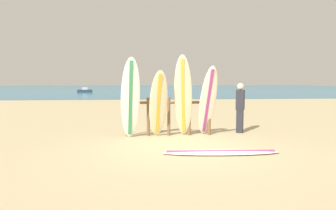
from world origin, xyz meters
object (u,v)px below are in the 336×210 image
surfboard_leaning_left (158,105)px  surfboard_leaning_center_left (183,97)px  surfboard_leaning_far_left (131,99)px  surfboard_rack (169,113)px  small_boat_offshore (85,90)px  surfboard_leaning_center (208,102)px  beachgoer_standing (240,106)px  surfboard_lying_on_sand (221,152)px

surfboard_leaning_left → surfboard_leaning_center_left: (0.71, 0.03, 0.21)m
surfboard_leaning_far_left → surfboard_leaning_center_left: surfboard_leaning_center_left is taller
surfboard_rack → surfboard_leaning_left: 0.61m
small_boat_offshore → surfboard_leaning_left: bearing=-75.2°
surfboard_leaning_far_left → surfboard_leaning_center: 2.24m
surfboard_leaning_center_left → surfboard_leaning_far_left: bearing=-179.4°
beachgoer_standing → surfboard_leaning_center: bearing=-155.1°
surfboard_leaning_center_left → surfboard_lying_on_sand: (0.61, -1.85, -1.14)m
beachgoer_standing → surfboard_leaning_far_left: bearing=-168.7°
surfboard_rack → surfboard_leaning_left: surfboard_leaning_left is taller
surfboard_leaning_center → beachgoer_standing: 1.29m
surfboard_rack → surfboard_leaning_center_left: 0.73m
surfboard_leaning_center_left → surfboard_leaning_center: (0.74, 0.12, -0.14)m
surfboard_leaning_far_left → small_boat_offshore: (-8.34, 34.55, -0.89)m
surfboard_rack → surfboard_leaning_left: size_ratio=1.32×
surfboard_rack → surfboard_leaning_far_left: (-1.11, -0.41, 0.46)m
surfboard_leaning_center → surfboard_lying_on_sand: (-0.13, -1.97, -1.00)m
surfboard_leaning_center_left → surfboard_rack: bearing=133.8°
surfboard_rack → surfboard_lying_on_sand: 2.53m
small_boat_offshore → surfboard_lying_on_sand: bearing=-74.0°
surfboard_leaning_left → surfboard_leaning_center_left: bearing=2.7°
surfboard_leaning_center_left → beachgoer_standing: 2.04m
surfboard_lying_on_sand → surfboard_leaning_far_left: bearing=138.9°
surfboard_rack → surfboard_leaning_center: size_ratio=1.24×
surfboard_rack → small_boat_offshore: (-9.46, 34.14, -0.43)m
small_boat_offshore → beachgoer_standing: bearing=-70.9°
surfboard_lying_on_sand → surfboard_leaning_center: bearing=86.1°
surfboard_rack → beachgoer_standing: 2.30m
surfboard_leaning_left → surfboard_leaning_center: 1.46m
surfboard_leaning_far_left → surfboard_leaning_center_left: 1.49m
surfboard_rack → beachgoer_standing: size_ratio=1.63×
surfboard_leaning_far_left → surfboard_leaning_center_left: bearing=0.6°
surfboard_leaning_left → surfboard_lying_on_sand: surfboard_leaning_left is taller
small_boat_offshore → surfboard_rack: bearing=-74.5°
surfboard_rack → small_boat_offshore: bearing=105.5°
surfboard_leaning_center_left → surfboard_lying_on_sand: surfboard_leaning_center_left is taller
surfboard_leaning_center_left → surfboard_leaning_left: bearing=-177.3°
surfboard_rack → small_boat_offshore: surfboard_rack is taller
beachgoer_standing → surfboard_leaning_center_left: bearing=-160.8°
surfboard_leaning_center_left → surfboard_leaning_center: size_ratio=1.14×
surfboard_lying_on_sand → small_boat_offshore: (-10.44, 36.38, 0.22)m
surfboard_leaning_center → beachgoer_standing: bearing=24.9°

